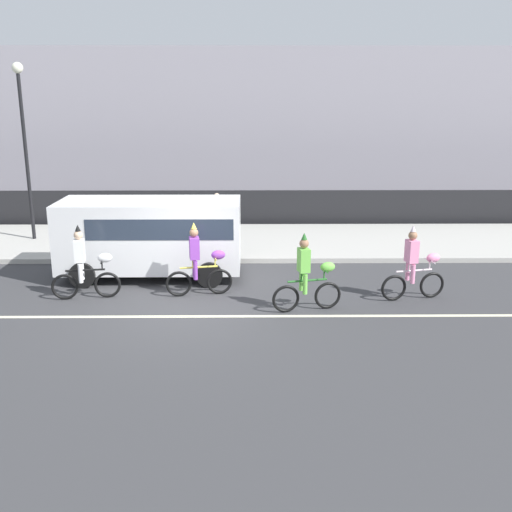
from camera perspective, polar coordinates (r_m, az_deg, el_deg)
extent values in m
plane|color=#38383A|center=(14.60, -6.39, -5.05)|extent=(80.00, 80.00, 0.00)
cube|color=beige|center=(14.13, -6.59, -5.74)|extent=(36.00, 0.14, 0.01)
cube|color=#ADAAA3|center=(20.78, -4.63, 1.38)|extent=(60.00, 5.00, 0.15)
cube|color=black|center=(23.47, -4.18, 4.56)|extent=(40.00, 0.08, 1.40)
cube|color=#99939E|center=(31.65, -0.11, 12.52)|extent=(28.00, 8.00, 7.06)
torus|color=black|center=(15.68, -13.95, -2.68)|extent=(0.67, 0.17, 0.67)
torus|color=black|center=(15.81, -17.74, -2.82)|extent=(0.67, 0.17, 0.67)
cylinder|color=black|center=(15.62, -15.96, -1.30)|extent=(0.96, 0.19, 0.05)
cylinder|color=black|center=(15.61, -16.53, -1.01)|extent=(0.04, 0.04, 0.18)
cylinder|color=black|center=(15.54, -14.46, -0.84)|extent=(0.04, 0.04, 0.23)
cylinder|color=black|center=(15.51, -14.49, -0.43)|extent=(0.11, 0.50, 0.03)
ellipsoid|color=white|center=(15.48, -14.20, -0.17)|extent=(0.39, 0.25, 0.24)
cube|color=white|center=(15.50, -16.47, 0.49)|extent=(0.28, 0.35, 0.56)
sphere|color=beige|center=(15.40, -16.58, 1.93)|extent=(0.22, 0.22, 0.22)
cone|color=black|center=(15.36, -16.63, 2.58)|extent=(0.14, 0.14, 0.16)
cylinder|color=white|center=(15.51, -16.38, -1.60)|extent=(0.11, 0.11, 0.48)
cylinder|color=white|center=(15.77, -16.26, -1.31)|extent=(0.11, 0.11, 0.48)
torus|color=black|center=(15.51, -3.50, -2.44)|extent=(0.67, 0.19, 0.67)
torus|color=black|center=(15.42, -7.37, -2.65)|extent=(0.67, 0.19, 0.67)
cylinder|color=#E5D84C|center=(15.34, -5.47, -1.07)|extent=(0.96, 0.22, 0.05)
cylinder|color=#E5D84C|center=(15.30, -6.04, -0.77)|extent=(0.04, 0.04, 0.18)
cylinder|color=#E5D84C|center=(15.35, -3.92, -0.57)|extent=(0.04, 0.04, 0.23)
cylinder|color=#E5D84C|center=(15.31, -3.93, -0.16)|extent=(0.12, 0.50, 0.03)
ellipsoid|color=purple|center=(15.31, -3.62, 0.11)|extent=(0.39, 0.26, 0.24)
cube|color=purple|center=(15.19, -5.89, 0.76)|extent=(0.29, 0.36, 0.56)
sphere|color=#9E7051|center=(15.10, -5.93, 2.23)|extent=(0.22, 0.22, 0.22)
cone|color=#E5D84C|center=(15.06, -5.95, 2.90)|extent=(0.14, 0.14, 0.16)
cylinder|color=purple|center=(15.20, -5.79, -1.38)|extent=(0.11, 0.11, 0.48)
cylinder|color=purple|center=(15.47, -5.88, -1.09)|extent=(0.11, 0.11, 0.48)
torus|color=black|center=(14.54, 6.84, -3.75)|extent=(0.67, 0.22, 0.67)
torus|color=black|center=(14.22, 2.86, -4.10)|extent=(0.67, 0.22, 0.67)
cylinder|color=#266626|center=(14.24, 4.91, -2.34)|extent=(0.95, 0.27, 0.05)
cylinder|color=#266626|center=(14.17, 4.34, -2.04)|extent=(0.04, 0.04, 0.18)
cylinder|color=#266626|center=(14.34, 6.51, -1.78)|extent=(0.04, 0.04, 0.23)
cylinder|color=#266626|center=(14.31, 6.52, -1.34)|extent=(0.15, 0.49, 0.03)
ellipsoid|color=#72CC4C|center=(14.32, 6.85, -1.05)|extent=(0.40, 0.28, 0.24)
cube|color=#72CC4C|center=(14.06, 4.57, -0.39)|extent=(0.31, 0.37, 0.56)
sphere|color=#9E7051|center=(13.96, 4.60, 1.19)|extent=(0.22, 0.22, 0.22)
cone|color=#266626|center=(13.92, 4.62, 1.91)|extent=(0.14, 0.14, 0.16)
cylinder|color=#72CC4C|center=(14.10, 4.70, -2.70)|extent=(0.11, 0.11, 0.48)
cylinder|color=#72CC4C|center=(14.35, 4.35, -2.36)|extent=(0.11, 0.11, 0.48)
torus|color=black|center=(15.85, 16.40, -2.66)|extent=(0.67, 0.21, 0.67)
torus|color=black|center=(15.37, 12.98, -2.98)|extent=(0.67, 0.21, 0.67)
cylinder|color=silver|center=(15.48, 14.82, -1.36)|extent=(0.95, 0.26, 0.05)
cylinder|color=silver|center=(15.39, 14.34, -1.08)|extent=(0.04, 0.04, 0.18)
cylinder|color=silver|center=(15.65, 16.21, -0.85)|extent=(0.04, 0.04, 0.23)
cylinder|color=silver|center=(15.62, 16.24, -0.44)|extent=(0.14, 0.49, 0.03)
ellipsoid|color=pink|center=(15.64, 16.53, -0.17)|extent=(0.39, 0.27, 0.24)
cube|color=pink|center=(15.31, 14.61, 0.45)|extent=(0.30, 0.36, 0.56)
sphere|color=#9E7051|center=(15.21, 14.71, 1.90)|extent=(0.22, 0.22, 0.22)
cone|color=silver|center=(15.17, 14.76, 2.56)|extent=(0.14, 0.14, 0.16)
cylinder|color=pink|center=(15.33, 14.72, -1.67)|extent=(0.11, 0.11, 0.48)
cylinder|color=pink|center=(15.57, 14.24, -1.38)|extent=(0.11, 0.11, 0.48)
cube|color=white|center=(16.99, -10.00, 2.06)|extent=(5.00, 2.00, 1.90)
cube|color=#283342|center=(16.85, -8.71, 3.23)|extent=(3.90, 2.02, 0.56)
cylinder|color=black|center=(16.06, -4.43, -1.78)|extent=(0.70, 0.22, 0.70)
cylinder|color=black|center=(17.98, -4.01, 0.09)|extent=(0.70, 0.22, 0.70)
cylinder|color=black|center=(16.64, -16.20, -1.75)|extent=(0.70, 0.22, 0.70)
cylinder|color=black|center=(18.50, -14.59, 0.06)|extent=(0.70, 0.22, 0.70)
cylinder|color=black|center=(21.77, -21.02, 8.62)|extent=(0.12, 0.12, 5.50)
sphere|color=#EAEACC|center=(21.68, -21.78, 16.31)|extent=(0.36, 0.36, 0.36)
cylinder|color=#33333D|center=(20.62, -3.71, 2.72)|extent=(0.20, 0.20, 0.85)
cube|color=#1E727A|center=(20.48, -3.74, 4.64)|extent=(0.32, 0.20, 0.56)
sphere|color=beige|center=(20.42, -3.76, 5.72)|extent=(0.20, 0.20, 0.20)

